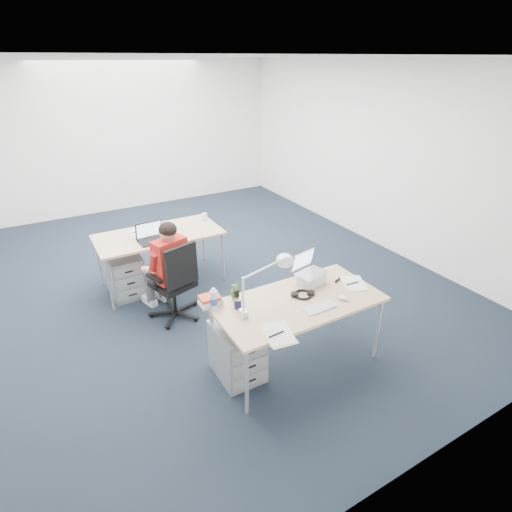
# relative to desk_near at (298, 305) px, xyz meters

# --- Properties ---
(floor) EXTENTS (7.00, 7.00, 0.00)m
(floor) POSITION_rel_desk_near_xyz_m (-0.16, 2.07, -0.68)
(floor) COLOR black
(floor) RESTS_ON ground
(room) EXTENTS (6.02, 7.02, 2.80)m
(room) POSITION_rel_desk_near_xyz_m (-0.16, 2.07, 1.03)
(room) COLOR white
(room) RESTS_ON ground
(desk_near) EXTENTS (1.60, 0.80, 0.73)m
(desk_near) POSITION_rel_desk_near_xyz_m (0.00, 0.00, 0.00)
(desk_near) COLOR tan
(desk_near) RESTS_ON ground
(desk_far) EXTENTS (1.60, 0.80, 0.73)m
(desk_far) POSITION_rel_desk_near_xyz_m (-0.66, 2.22, 0.00)
(desk_far) COLOR tan
(desk_far) RESTS_ON ground
(office_chair) EXTENTS (0.77, 0.77, 0.98)m
(office_chair) POSITION_rel_desk_near_xyz_m (-0.78, 1.35, -0.41)
(office_chair) COLOR black
(office_chair) RESTS_ON ground
(seated_person) EXTENTS (0.49, 0.71, 1.19)m
(seated_person) POSITION_rel_desk_near_xyz_m (-0.82, 1.52, -0.09)
(seated_person) COLOR red
(seated_person) RESTS_ON ground
(drawer_pedestal_near) EXTENTS (0.40, 0.50, 0.55)m
(drawer_pedestal_near) POSITION_rel_desk_near_xyz_m (-0.59, 0.13, -0.41)
(drawer_pedestal_near) COLOR gray
(drawer_pedestal_near) RESTS_ON ground
(drawer_pedestal_far) EXTENTS (0.40, 0.50, 0.55)m
(drawer_pedestal_far) POSITION_rel_desk_near_xyz_m (-1.16, 2.17, -0.41)
(drawer_pedestal_far) COLOR gray
(drawer_pedestal_far) RESTS_ON ground
(silver_laptop) EXTENTS (0.34, 0.29, 0.32)m
(silver_laptop) POSITION_rel_desk_near_xyz_m (0.29, 0.20, 0.21)
(silver_laptop) COLOR silver
(silver_laptop) RESTS_ON desk_near
(wireless_keyboard) EXTENTS (0.32, 0.14, 0.02)m
(wireless_keyboard) POSITION_rel_desk_near_xyz_m (0.10, -0.20, 0.05)
(wireless_keyboard) COLOR white
(wireless_keyboard) RESTS_ON desk_near
(computer_mouse) EXTENTS (0.10, 0.12, 0.04)m
(computer_mouse) POSITION_rel_desk_near_xyz_m (0.37, -0.20, 0.07)
(computer_mouse) COLOR white
(computer_mouse) RESTS_ON desk_near
(headphones) EXTENTS (0.28, 0.25, 0.04)m
(headphones) POSITION_rel_desk_near_xyz_m (0.09, 0.05, 0.07)
(headphones) COLOR black
(headphones) RESTS_ON desk_near
(can_koozie) EXTENTS (0.08, 0.08, 0.10)m
(can_koozie) POSITION_rel_desk_near_xyz_m (-0.56, 0.17, 0.10)
(can_koozie) COLOR #1B1645
(can_koozie) RESTS_ON desk_near
(water_bottle) EXTENTS (0.08, 0.08, 0.22)m
(water_bottle) POSITION_rel_desk_near_xyz_m (-0.75, 0.26, 0.16)
(water_bottle) COLOR silver
(water_bottle) RESTS_ON desk_near
(bear_figurine) EXTENTS (0.10, 0.09, 0.16)m
(bear_figurine) POSITION_rel_desk_near_xyz_m (-0.51, 0.33, 0.13)
(bear_figurine) COLOR #2E6D1D
(bear_figurine) RESTS_ON desk_near
(book_stack) EXTENTS (0.22, 0.18, 0.09)m
(book_stack) POSITION_rel_desk_near_xyz_m (-0.75, 0.35, 0.09)
(book_stack) COLOR silver
(book_stack) RESTS_ON desk_near
(cordless_phone) EXTENTS (0.04, 0.03, 0.16)m
(cordless_phone) POSITION_rel_desk_near_xyz_m (-0.54, 0.22, 0.13)
(cordless_phone) COLOR black
(cordless_phone) RESTS_ON desk_near
(papers_left) EXTENTS (0.29, 0.36, 0.01)m
(papers_left) POSITION_rel_desk_near_xyz_m (-0.45, -0.35, 0.05)
(papers_left) COLOR #FBEB91
(papers_left) RESTS_ON desk_near
(papers_right) EXTENTS (0.31, 0.35, 0.01)m
(papers_right) POSITION_rel_desk_near_xyz_m (0.66, -0.03, 0.05)
(papers_right) COLOR #FBEB91
(papers_right) RESTS_ON desk_near
(sunglasses) EXTENTS (0.11, 0.08, 0.02)m
(sunglasses) POSITION_rel_desk_near_xyz_m (0.56, 0.10, 0.06)
(sunglasses) COLOR black
(sunglasses) RESTS_ON desk_near
(desk_lamp) EXTENTS (0.50, 0.33, 0.54)m
(desk_lamp) POSITION_rel_desk_near_xyz_m (-0.41, 0.03, 0.32)
(desk_lamp) COLOR silver
(desk_lamp) RESTS_ON desk_near
(dark_laptop) EXTENTS (0.37, 0.36, 0.25)m
(dark_laptop) POSITION_rel_desk_near_xyz_m (-0.80, 2.01, 0.17)
(dark_laptop) COLOR black
(dark_laptop) RESTS_ON desk_far
(far_cup) EXTENTS (0.09, 0.09, 0.10)m
(far_cup) POSITION_rel_desk_near_xyz_m (0.05, 2.36, 0.10)
(far_cup) COLOR white
(far_cup) RESTS_ON desk_far
(far_papers) EXTENTS (0.27, 0.33, 0.01)m
(far_papers) POSITION_rel_desk_near_xyz_m (-0.87, 2.38, 0.05)
(far_papers) COLOR white
(far_papers) RESTS_ON desk_far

